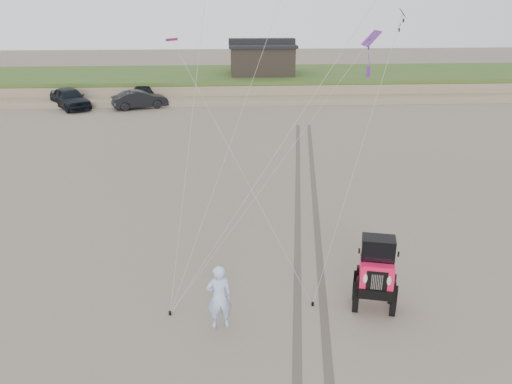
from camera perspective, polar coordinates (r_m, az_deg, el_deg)
ground at (r=15.70m, az=2.99°, el=-12.89°), size 160.00×160.00×0.00m
dune_ridge at (r=51.03m, az=-1.69°, el=12.42°), size 160.00×14.25×1.73m
cabin at (r=50.31m, az=0.66°, el=15.07°), size 6.40×5.40×3.35m
truck_a at (r=45.38m, az=-20.50°, el=10.02°), size 4.68×5.35×1.74m
truck_b at (r=43.76m, az=-13.13°, el=10.26°), size 4.82×3.08×1.50m
truck_c at (r=46.06m, az=-12.80°, el=10.81°), size 2.14×5.13×1.48m
jeep at (r=15.51m, az=13.48°, el=-9.96°), size 3.27×5.32×1.84m
man at (r=14.34m, az=-4.24°, el=-11.87°), size 0.78×0.57×1.98m
stake_main at (r=15.49m, az=-9.80°, el=-13.48°), size 0.08×0.08×0.12m
stake_aux at (r=15.77m, az=6.49°, el=-12.59°), size 0.08×0.08×0.12m
tire_tracks at (r=22.95m, az=5.78°, el=-1.32°), size 5.22×29.74×0.01m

